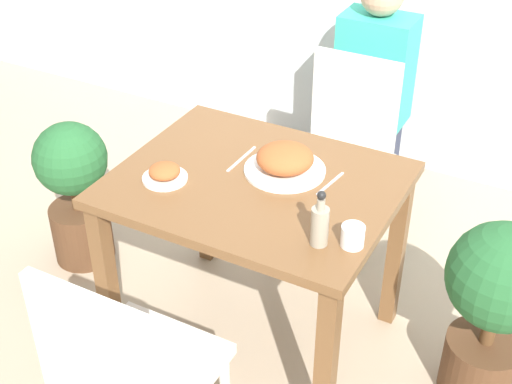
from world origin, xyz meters
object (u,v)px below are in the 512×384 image
Objects in this scene: drink_cup at (353,236)px; person_figure at (372,94)px; chair_near at (126,370)px; food_plate at (285,161)px; sauce_bottle at (320,224)px; side_plate at (165,173)px; potted_plant_left at (75,187)px; potted_plant_right at (496,302)px; chair_far at (343,146)px.

drink_cup is 1.43m from person_figure.
food_plate is at bearing -96.80° from chair_near.
chair_near is 0.72m from sauce_bottle.
chair_near is 0.70m from side_plate.
sauce_bottle is 0.28× the size of potted_plant_left.
sauce_bottle is (0.27, -0.32, 0.03)m from food_plate.
drink_cup reaches higher than potted_plant_right.
sauce_bottle reaches higher than potted_plant_left.
person_figure is at bearing 129.11° from potted_plant_right.
person_figure is (0.05, 1.91, 0.09)m from chair_near.
food_plate is at bearing 142.37° from drink_cup.
chair_far is 5.57× the size of side_plate.
drink_cup is (0.41, -0.96, 0.29)m from chair_far.
potted_plant_right is (1.13, 0.28, -0.34)m from side_plate.
chair_near is 12.10× the size of drink_cup.
chair_far is 0.74m from food_plate.
side_plate is 0.71m from drink_cup.
sauce_bottle reaches higher than chair_near.
person_figure is at bearing 107.19° from drink_cup.
side_plate is (-0.31, -0.92, 0.28)m from chair_far.
potted_plant_left is (-0.90, 0.82, -0.12)m from chair_near.
food_plate is (0.10, 0.84, 0.30)m from chair_near.
sauce_bottle is at bearing -145.00° from potted_plant_right.
potted_plant_left is at bearing -144.21° from chair_far.
sauce_bottle is 0.26× the size of potted_plant_right.
person_figure is at bearing 48.78° from potted_plant_left.
sauce_bottle is at bearing -72.70° from chair_far.
drink_cup is at bearing -37.63° from food_plate.
potted_plant_right is (1.79, 0.05, 0.06)m from potted_plant_left.
person_figure is (0.29, 1.32, -0.19)m from side_plate.
chair_near is 4.60× the size of sauce_bottle.
food_plate is 0.42m from side_plate.
side_plate is 0.80m from potted_plant_left.
chair_near is 5.57× the size of side_plate.
chair_far is (0.06, 1.52, 0.00)m from chair_near.
food_plate is 0.39× the size of potted_plant_right.
chair_near is at bearing -96.80° from food_plate.
potted_plant_left is (-0.66, 0.23, -0.39)m from side_plate.
potted_plant_left is 1.80m from potted_plant_right.
chair_near is 0.75× the size of person_figure.
chair_near is 1.29× the size of potted_plant_left.
side_plate is 0.83× the size of sauce_bottle.
food_plate reaches higher than potted_plant_left.
chair_near reaches higher than potted_plant_left.
drink_cup is 0.10× the size of potted_plant_right.
drink_cup reaches higher than side_plate.
potted_plant_right is at bearing 37.23° from drink_cup.
sauce_bottle is (0.62, -0.08, 0.05)m from side_plate.
sauce_bottle is (0.38, 0.52, 0.33)m from chair_near.
side_plate reaches higher than potted_plant_right.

